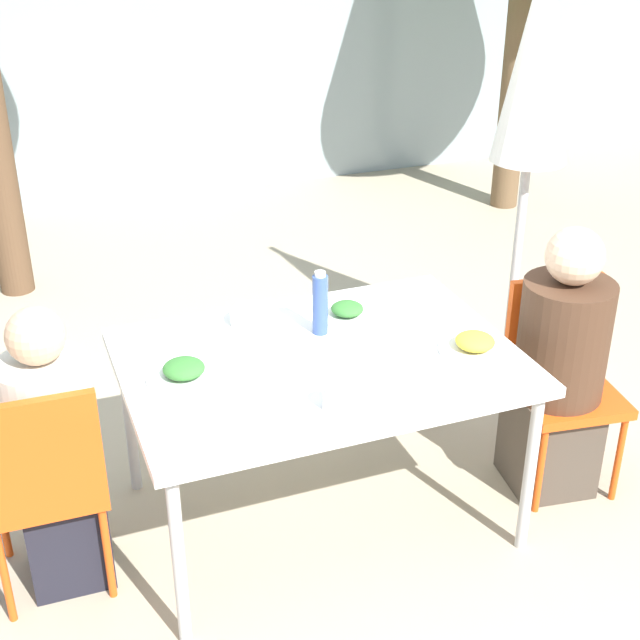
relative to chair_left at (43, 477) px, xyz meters
name	(u,v)px	position (x,y,z in m)	size (l,w,h in m)	color
ground_plane	(320,515)	(1.01, 0.05, -0.50)	(24.00, 24.00, 0.00)	tan
dining_table	(320,369)	(1.01, 0.05, 0.18)	(1.42, 1.00, 0.73)	white
chair_left	(43,477)	(0.00, 0.00, 0.00)	(0.41, 0.41, 0.86)	#E54C14
person_left	(56,458)	(0.05, 0.08, 0.01)	(0.31, 0.31, 1.08)	black
chair_right	(560,368)	(2.03, 0.00, 0.00)	(0.45, 0.45, 0.86)	#E54C14
person_right	(559,372)	(1.97, -0.08, 0.04)	(0.36, 0.36, 1.14)	#473D33
closed_umbrella	(537,73)	(2.29, 0.76, 1.02)	(0.36, 0.36, 2.10)	#333333
plate_0	(347,312)	(1.22, 0.31, 0.25)	(0.23, 0.23, 0.06)	white
plate_1	(184,372)	(0.52, 0.07, 0.26)	(0.27, 0.27, 0.07)	white
plate_2	(475,345)	(1.56, -0.11, 0.26)	(0.26, 0.26, 0.07)	white
bottle	(320,304)	(1.08, 0.23, 0.35)	(0.06, 0.06, 0.25)	#334C8E
drinking_cup	(334,397)	(0.93, -0.28, 0.27)	(0.08, 0.08, 0.09)	silver
salad_bowl	(254,317)	(0.87, 0.40, 0.26)	(0.19, 0.19, 0.05)	white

